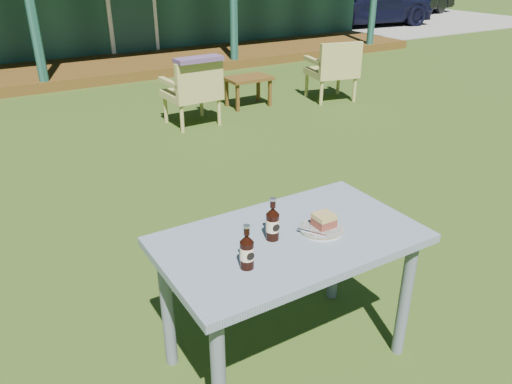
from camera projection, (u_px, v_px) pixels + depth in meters
ground at (168, 226)px, 3.82m from camera, size 80.00×80.00×0.00m
gravel_strip at (383, 21)px, 15.28m from camera, size 9.00×6.00×0.02m
cafe_table at (289, 255)px, 2.32m from camera, size 1.20×0.70×0.72m
plate at (321, 229)px, 2.31m from camera, size 0.20×0.20×0.01m
cake_slice at (324, 220)px, 2.32m from camera, size 0.09×0.09×0.06m
fork at (311, 232)px, 2.27m from camera, size 0.08×0.13×0.00m
cola_bottle_near at (273, 223)px, 2.22m from camera, size 0.06×0.06×0.20m
cola_bottle_far at (247, 251)px, 2.01m from camera, size 0.06×0.06×0.20m
bottle_cap at (271, 226)px, 2.35m from camera, size 0.03×0.03×0.01m
armchair_left at (194, 89)px, 5.85m from camera, size 0.60×0.57×0.79m
armchair_right at (334, 68)px, 6.87m from camera, size 0.71×0.68×0.82m
floral_throw at (199, 59)px, 5.57m from camera, size 0.56×0.23×0.05m
side_table at (248, 81)px, 6.66m from camera, size 0.60×0.40×0.40m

